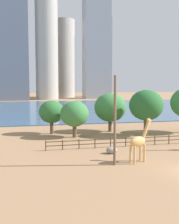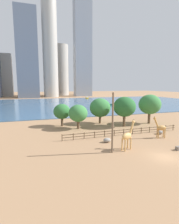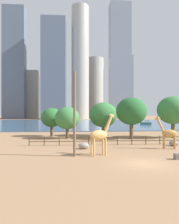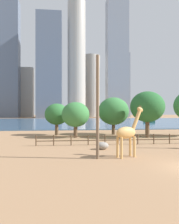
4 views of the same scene
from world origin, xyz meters
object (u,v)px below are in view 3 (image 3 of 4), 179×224
object	(u,v)px
tree_center_broad	(131,111)
tree_left_small	(103,115)
giraffe_tall	(100,135)
utility_pole	(74,114)
tree_right_tall	(67,118)
boat_ferry	(146,123)
tree_right_small	(173,110)
boulder_near_fence	(174,143)
boulder_by_pole	(84,146)
boat_sailboat	(121,119)
giraffe_companion	(168,133)
tree_left_large	(52,118)

from	to	relation	value
tree_center_broad	tree_left_small	xyz separation A→B (m)	(-4.41, 5.36, -0.69)
giraffe_tall	utility_pole	distance (m)	3.72
tree_center_broad	tree_right_tall	world-z (taller)	tree_center_broad
giraffe_tall	boat_ferry	size ratio (longest dim) A/B	1.13
tree_center_broad	boat_ferry	xyz separation A→B (m)	(17.02, 42.20, -4.16)
tree_left_small	tree_right_small	world-z (taller)	tree_right_small
boulder_near_fence	tree_left_small	distance (m)	16.65
boulder_by_pole	boat_ferry	size ratio (longest dim) A/B	0.33
boat_sailboat	tree_right_small	bearing A→B (deg)	-5.07
boulder_near_fence	boat_ferry	xyz separation A→B (m)	(13.21, 50.79, 0.43)
tree_center_broad	tree_right_tall	distance (m)	11.71
giraffe_companion	boat_sailboat	xyz separation A→B (m)	(16.48, 102.06, -1.21)
tree_right_tall	tree_left_large	bearing A→B (deg)	128.67
boulder_near_fence	boat_sailboat	bearing A→B (deg)	81.67
giraffe_tall	tree_center_broad	xyz separation A→B (m)	(7.48, 14.46, 2.71)
tree_center_broad	giraffe_companion	bearing A→B (deg)	-79.89
giraffe_companion	boat_ferry	size ratio (longest dim) A/B	1.02
tree_left_small	tree_right_small	xyz separation A→B (m)	(12.72, -4.16, 0.90)
tree_center_broad	boat_sailboat	xyz separation A→B (m)	(18.42, 91.18, -4.14)
utility_pole	tree_left_large	bearing A→B (deg)	102.38
giraffe_companion	tree_left_large	size ratio (longest dim) A/B	0.77
boulder_near_fence	tree_left_large	xyz separation A→B (m)	(-18.58, 13.90, 3.33)
tree_left_large	boat_ferry	xyz separation A→B (m)	(31.79, 36.89, -2.91)
giraffe_tall	giraffe_companion	xyz separation A→B (m)	(9.42, 3.57, -0.22)
boulder_near_fence	giraffe_tall	bearing A→B (deg)	-152.52
boulder_by_pole	tree_center_broad	world-z (taller)	tree_center_broad
tree_right_small	boat_ferry	world-z (taller)	tree_right_small
tree_right_small	boat_ferry	bearing A→B (deg)	78.01
tree_right_tall	boat_sailboat	world-z (taller)	tree_right_tall
tree_center_broad	boat_sailboat	size ratio (longest dim) A/B	1.78
boat_ferry	boulder_by_pole	bearing A→B (deg)	75.22
boulder_near_fence	boulder_by_pole	xyz separation A→B (m)	(-12.92, -1.57, 0.02)
boulder_by_pole	tree_left_small	size ratio (longest dim) A/B	0.20
tree_left_small	boat_ferry	world-z (taller)	tree_left_small
tree_center_broad	utility_pole	bearing A→B (deg)	-124.77
tree_right_small	utility_pole	bearing A→B (deg)	-139.23
boulder_near_fence	tree_right_small	world-z (taller)	tree_right_small
tree_left_small	tree_left_large	bearing A→B (deg)	-179.75
giraffe_tall	tree_left_large	xyz separation A→B (m)	(-7.29, 19.77, 1.45)
tree_center_broad	tree_left_small	size ratio (longest dim) A/B	1.10
boat_sailboat	boulder_near_fence	bearing A→B (deg)	-6.99
giraffe_companion	boat_sailboat	bearing A→B (deg)	-88.39
boulder_near_fence	tree_right_small	xyz separation A→B (m)	(4.50, 9.78, 4.79)
giraffe_tall	tree_right_small	xyz separation A→B (m)	(15.79, 15.65, 2.91)
giraffe_tall	tree_left_large	bearing A→B (deg)	87.22
boulder_by_pole	tree_left_small	world-z (taller)	tree_left_small
giraffe_tall	tree_left_small	world-z (taller)	tree_left_small
giraffe_companion	boat_ferry	world-z (taller)	giraffe_companion
boulder_by_pole	boat_ferry	xyz separation A→B (m)	(26.13, 52.36, 0.41)
utility_pole	tree_left_small	xyz separation A→B (m)	(5.92, 20.24, -0.34)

